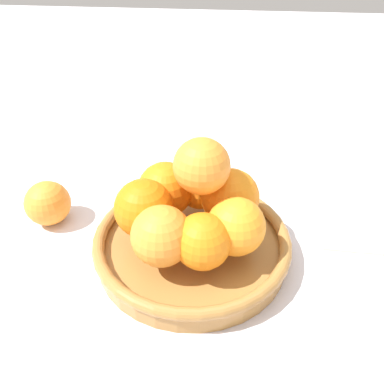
% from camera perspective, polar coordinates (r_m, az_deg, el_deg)
% --- Properties ---
extents(ground_plane, '(4.00, 4.00, 0.00)m').
position_cam_1_polar(ground_plane, '(0.55, -0.00, -9.17)').
color(ground_plane, silver).
extents(fruit_bowl, '(0.28, 0.28, 0.04)m').
position_cam_1_polar(fruit_bowl, '(0.54, -0.00, -7.68)').
color(fruit_bowl, '#A57238').
rests_on(fruit_bowl, ground_plane).
extents(orange_pile, '(0.20, 0.20, 0.14)m').
position_cam_1_polar(orange_pile, '(0.50, -0.06, -1.91)').
color(orange_pile, orange).
rests_on(orange_pile, fruit_bowl).
extents(stray_orange, '(0.07, 0.07, 0.07)m').
position_cam_1_polar(stray_orange, '(0.62, -21.12, -1.59)').
color(stray_orange, orange).
rests_on(stray_orange, ground_plane).
extents(napkin_folded, '(0.16, 0.16, 0.01)m').
position_cam_1_polar(napkin_folded, '(0.66, 25.08, -3.77)').
color(napkin_folded, beige).
rests_on(napkin_folded, ground_plane).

